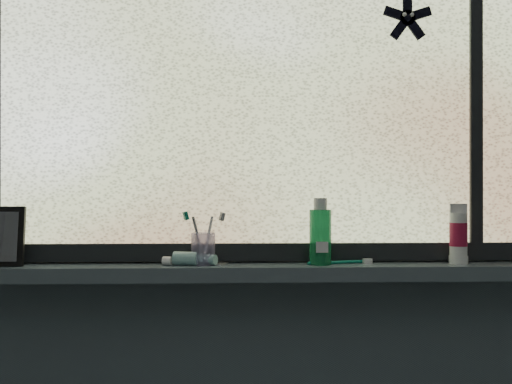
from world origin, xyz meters
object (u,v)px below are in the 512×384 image
(vanity_mirror, at_px, (0,236))
(mouthwash_bottle, at_px, (320,231))
(toothbrush_cup, at_px, (203,249))
(cream_tube, at_px, (458,232))

(vanity_mirror, bearing_deg, mouthwash_bottle, -2.27)
(toothbrush_cup, relative_size, cream_tube, 0.72)
(mouthwash_bottle, xyz_separation_m, cream_tube, (0.39, 0.01, -0.00))
(vanity_mirror, height_order, mouthwash_bottle, mouthwash_bottle)
(vanity_mirror, height_order, toothbrush_cup, vanity_mirror)
(vanity_mirror, distance_m, cream_tube, 1.26)
(toothbrush_cup, height_order, mouthwash_bottle, mouthwash_bottle)
(toothbrush_cup, bearing_deg, mouthwash_bottle, -2.17)
(vanity_mirror, bearing_deg, cream_tube, -2.08)
(vanity_mirror, bearing_deg, toothbrush_cup, -0.90)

